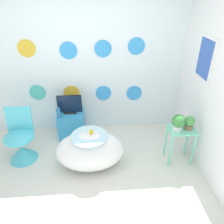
% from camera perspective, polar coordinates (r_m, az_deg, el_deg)
% --- Properties ---
extents(ground_plane, '(12.00, 12.00, 0.00)m').
position_cam_1_polar(ground_plane, '(3.08, -6.25, -21.84)').
color(ground_plane, silver).
extents(wall_back_dotted, '(4.36, 0.05, 2.60)m').
position_cam_1_polar(wall_back_dotted, '(3.79, -6.98, 12.83)').
color(wall_back_dotted, white).
rests_on(wall_back_dotted, ground_plane).
extents(wall_right, '(0.06, 2.70, 2.60)m').
position_cam_1_polar(wall_right, '(3.34, 23.40, 8.23)').
color(wall_right, white).
rests_on(wall_right, ground_plane).
extents(bathtub, '(1.00, 0.64, 0.58)m').
position_cam_1_polar(bathtub, '(3.31, -5.75, -10.00)').
color(bathtub, white).
rests_on(bathtub, ground_plane).
extents(rubber_duck, '(0.07, 0.07, 0.08)m').
position_cam_1_polar(rubber_duck, '(3.12, -5.44, -5.07)').
color(rubber_duck, yellow).
rests_on(rubber_duck, bathtub).
extents(chair, '(0.45, 0.45, 0.84)m').
position_cam_1_polar(chair, '(3.71, -22.64, -7.80)').
color(chair, '#4CC6DB').
rests_on(chair, ground_plane).
extents(tv_cabinet, '(0.45, 0.43, 0.48)m').
position_cam_1_polar(tv_cabinet, '(4.03, -10.50, -3.08)').
color(tv_cabinet, '#389ED6').
rests_on(tv_cabinet, ground_plane).
extents(tv, '(0.42, 0.12, 0.34)m').
position_cam_1_polar(tv, '(3.83, -11.03, 1.82)').
color(tv, black).
rests_on(tv, tv_cabinet).
extents(vase, '(0.07, 0.07, 0.19)m').
position_cam_1_polar(vase, '(3.76, -13.78, -0.27)').
color(vase, '#2D72B7').
rests_on(vase, tv_cabinet).
extents(side_table, '(0.40, 0.31, 0.59)m').
position_cam_1_polar(side_table, '(3.46, 17.51, -6.15)').
color(side_table, '#72D8B7').
rests_on(side_table, ground_plane).
extents(potted_plant_left, '(0.19, 0.19, 0.25)m').
position_cam_1_polar(potted_plant_left, '(3.26, 16.90, -2.51)').
color(potted_plant_left, white).
rests_on(potted_plant_left, side_table).
extents(potted_plant_right, '(0.15, 0.15, 0.21)m').
position_cam_1_polar(potted_plant_right, '(3.36, 19.61, -2.56)').
color(potted_plant_right, '#8C6B4C').
rests_on(potted_plant_right, side_table).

